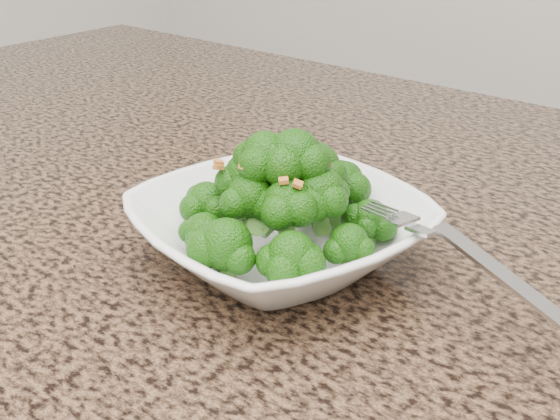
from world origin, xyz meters
The scene contains 5 objects.
granite_counter centered at (0.00, 0.30, 0.89)m, with size 1.64×1.04×0.03m, color brown.
bowl centered at (0.14, 0.22, 0.93)m, with size 0.24×0.24×0.06m, color white.
broccoli_pile centered at (0.14, 0.22, 1.00)m, with size 0.21×0.21×0.08m, color #1A570A, non-canonical shape.
garlic_topping centered at (0.14, 0.22, 1.04)m, with size 0.13×0.13×0.01m, color #C2762F, non-canonical shape.
fork centered at (0.27, 0.24, 0.96)m, with size 0.19×0.03×0.01m, color silver, non-canonical shape.
Camera 1 is at (0.48, -0.19, 1.21)m, focal length 45.00 mm.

